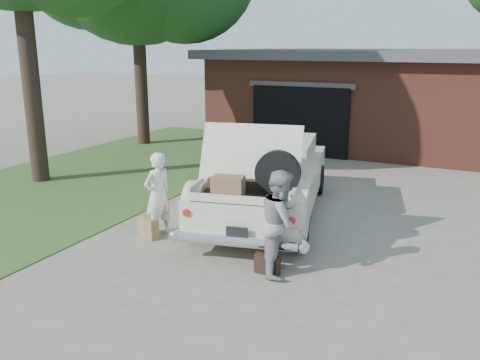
% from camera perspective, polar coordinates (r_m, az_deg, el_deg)
% --- Properties ---
extents(ground, '(90.00, 90.00, 0.00)m').
position_cam_1_polar(ground, '(9.04, -1.69, -7.64)').
color(ground, gray).
rests_on(ground, ground).
extents(grass_strip, '(6.00, 16.00, 0.02)m').
position_cam_1_polar(grass_strip, '(14.43, -15.58, 0.51)').
color(grass_strip, '#2D4C1E').
rests_on(grass_strip, ground).
extents(house, '(12.80, 7.80, 3.30)m').
position_cam_1_polar(house, '(19.15, 17.47, 8.88)').
color(house, brown).
rests_on(house, ground).
extents(sedan, '(3.24, 5.74, 2.13)m').
position_cam_1_polar(sedan, '(10.54, 3.04, 0.22)').
color(sedan, silver).
rests_on(sedan, ground).
extents(woman_left, '(0.53, 0.66, 1.59)m').
position_cam_1_polar(woman_left, '(9.47, -9.22, -1.65)').
color(woman_left, silver).
rests_on(woman_left, ground).
extents(woman_right, '(0.85, 0.96, 1.66)m').
position_cam_1_polar(woman_right, '(7.84, 4.67, -4.80)').
color(woman_right, gray).
rests_on(woman_right, ground).
extents(suitcase_left, '(0.52, 0.35, 0.38)m').
position_cam_1_polar(suitcase_left, '(9.63, -10.23, -5.22)').
color(suitcase_left, olive).
rests_on(suitcase_left, ground).
extents(suitcase_right, '(0.42, 0.17, 0.31)m').
position_cam_1_polar(suitcase_right, '(8.02, 3.09, -9.48)').
color(suitcase_right, black).
rests_on(suitcase_right, ground).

